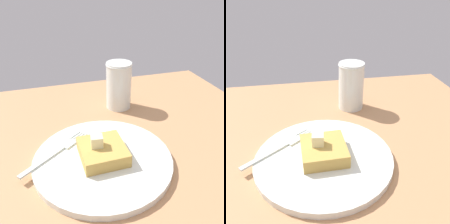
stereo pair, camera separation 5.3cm
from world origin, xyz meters
The scene contains 6 objects.
table_surface centered at (0.00, 0.00, 0.99)cm, with size 91.16×91.16×1.98cm, color #B07F55.
plate centered at (3.80, 7.29, 2.72)cm, with size 25.22×25.22×1.31cm.
toast_slice_center centered at (3.80, 7.29, 4.52)cm, with size 7.99×8.39×2.47cm, color tan.
butter_pat_primary centered at (2.85, 7.58, 6.80)cm, with size 2.09×1.88×2.09cm, color beige.
fork centered at (-3.57, 11.42, 3.46)cm, with size 13.60×10.83×0.36cm.
syrup_jar centered at (13.31, 27.24, 7.59)cm, with size 6.51×6.51×11.75cm.
Camera 2 is at (0.36, -28.32, 32.84)cm, focal length 40.00 mm.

